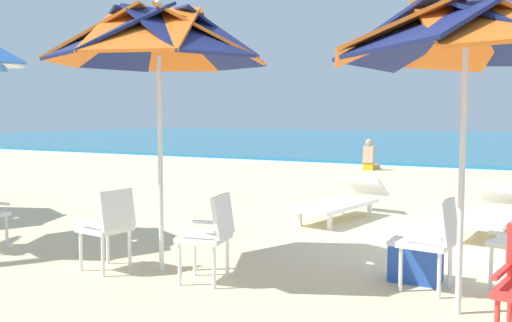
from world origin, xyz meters
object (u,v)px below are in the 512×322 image
(plastic_chair_1, at_px, (434,238))
(beachgoer_seated, at_px, (370,160))
(plastic_chair_3, at_px, (109,224))
(beach_umbrella_1, at_px, (159,39))
(plastic_chair_4, at_px, (210,232))
(beach_umbrella_0, at_px, (466,34))
(sun_lounger_2, at_px, (343,201))
(cooler_box, at_px, (416,261))
(sun_lounger_1, at_px, (491,213))

(plastic_chair_1, distance_m, beachgoer_seated, 11.71)
(plastic_chair_3, xyz_separation_m, beachgoer_seated, (-0.74, 11.94, -0.20))
(plastic_chair_1, xyz_separation_m, beach_umbrella_1, (-2.62, -0.63, 1.89))
(plastic_chair_4, bearing_deg, beach_umbrella_0, 5.54)
(beach_umbrella_0, distance_m, plastic_chair_4, 2.87)
(beach_umbrella_1, height_order, plastic_chair_4, beach_umbrella_1)
(beachgoer_seated, bearing_deg, sun_lounger_2, -76.56)
(beach_umbrella_0, xyz_separation_m, cooler_box, (-0.50, 0.76, -2.06))
(beach_umbrella_0, xyz_separation_m, sun_lounger_1, (-0.08, 3.56, -1.98))
(plastic_chair_1, distance_m, cooler_box, 0.44)
(plastic_chair_3, relative_size, sun_lounger_1, 0.40)
(beach_umbrella_0, relative_size, beach_umbrella_1, 0.93)
(beach_umbrella_0, relative_size, sun_lounger_2, 1.17)
(beach_umbrella_1, relative_size, beachgoer_seated, 3.01)
(beach_umbrella_1, relative_size, sun_lounger_1, 1.27)
(sun_lounger_2, bearing_deg, sun_lounger_1, -0.82)
(plastic_chair_4, distance_m, beachgoer_seated, 11.94)
(plastic_chair_3, height_order, cooler_box, plastic_chair_3)
(plastic_chair_1, height_order, plastic_chair_4, same)
(beach_umbrella_1, distance_m, cooler_box, 3.37)
(sun_lounger_1, distance_m, beachgoer_seated, 8.99)
(plastic_chair_4, height_order, beachgoer_seated, beachgoer_seated)
(sun_lounger_1, bearing_deg, cooler_box, -98.60)
(plastic_chair_4, bearing_deg, beach_umbrella_1, 171.50)
(plastic_chair_1, height_order, cooler_box, plastic_chair_1)
(plastic_chair_3, bearing_deg, beachgoer_seated, 93.54)
(plastic_chair_4, relative_size, sun_lounger_2, 0.39)
(sun_lounger_1, bearing_deg, plastic_chair_3, -130.29)
(beach_umbrella_0, xyz_separation_m, plastic_chair_4, (-2.26, -0.22, -1.76))
(sun_lounger_2, relative_size, beachgoer_seated, 2.40)
(sun_lounger_2, bearing_deg, beach_umbrella_0, -58.07)
(beach_umbrella_0, bearing_deg, plastic_chair_3, -173.90)
(beach_umbrella_1, xyz_separation_m, cooler_box, (2.42, 0.88, -2.18))
(beach_umbrella_1, height_order, sun_lounger_1, beach_umbrella_1)
(cooler_box, bearing_deg, plastic_chair_1, -50.14)
(sun_lounger_2, height_order, beachgoer_seated, beachgoer_seated)
(plastic_chair_3, height_order, plastic_chair_4, same)
(plastic_chair_1, bearing_deg, sun_lounger_2, 122.22)
(beach_umbrella_1, xyz_separation_m, sun_lounger_2, (0.69, 3.71, -2.10))
(plastic_chair_4, relative_size, cooler_box, 1.73)
(cooler_box, relative_size, beachgoer_seated, 0.54)
(beach_umbrella_0, xyz_separation_m, beachgoer_seated, (-4.14, 11.57, -1.97))
(beachgoer_seated, bearing_deg, beach_umbrella_1, -84.03)
(sun_lounger_2, relative_size, cooler_box, 4.43)
(plastic_chair_1, xyz_separation_m, plastic_chair_4, (-1.96, -0.73, 0.00))
(plastic_chair_1, bearing_deg, plastic_chair_4, -159.59)
(beach_umbrella_0, relative_size, sun_lounger_1, 1.19)
(plastic_chair_3, relative_size, plastic_chair_4, 1.00)
(plastic_chair_3, height_order, beachgoer_seated, beachgoer_seated)
(plastic_chair_1, distance_m, sun_lounger_1, 3.06)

